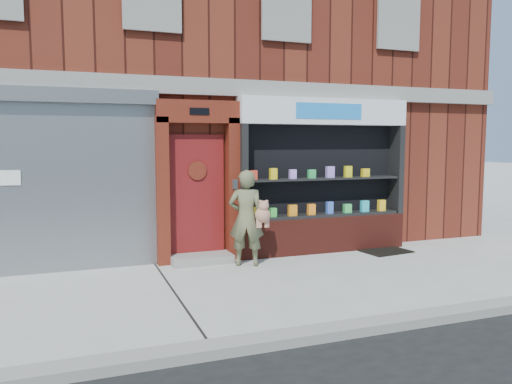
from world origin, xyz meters
TOP-DOWN VIEW (x-y plane):
  - ground at (0.00, 0.00)m, footprint 80.00×80.00m
  - curb at (0.00, -2.15)m, footprint 60.00×0.30m
  - building at (-0.00, 5.99)m, footprint 12.00×8.16m
  - shutter_bay at (-3.00, 1.93)m, footprint 3.10×0.30m
  - red_door_bay at (-0.75, 1.86)m, footprint 1.52×0.58m
  - pharmacy_bay at (1.75, 1.81)m, footprint 3.50×0.41m
  - woman at (-0.03, 1.24)m, footprint 0.76×0.60m
  - doormat at (2.91, 1.32)m, footprint 0.99×0.75m

SIDE VIEW (x-z plane):
  - ground at x=0.00m, z-range 0.00..0.00m
  - doormat at x=2.91m, z-range 0.00..0.02m
  - curb at x=0.00m, z-range 0.00..0.12m
  - woman at x=-0.03m, z-range 0.01..1.69m
  - pharmacy_bay at x=1.75m, z-range -0.13..2.87m
  - red_door_bay at x=-0.75m, z-range 0.01..2.91m
  - shutter_bay at x=-3.00m, z-range 0.20..3.24m
  - building at x=0.00m, z-range 0.00..8.00m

